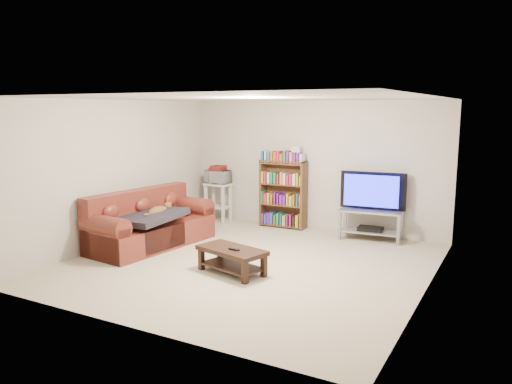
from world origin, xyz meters
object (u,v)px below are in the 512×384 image
Objects in this scene: sofa at (148,226)px; coffee_table at (232,256)px; tv_stand at (371,220)px; bookshelf at (283,193)px.

sofa reaches higher than coffee_table.
coffee_table is 2.94m from tv_stand.
sofa is 2.05m from coffee_table.
bookshelf reaches higher than tv_stand.
bookshelf is at bearing 170.62° from tv_stand.
coffee_table is at bearing -9.88° from sofa.
coffee_table is at bearing -119.45° from tv_stand.
coffee_table is 0.83× the size of bookshelf.
sofa is 2.05× the size of tv_stand.
sofa is 2.09× the size of coffee_table.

